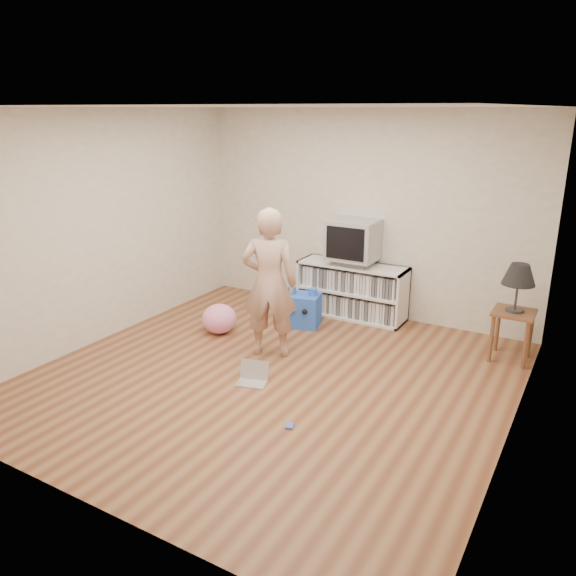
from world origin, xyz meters
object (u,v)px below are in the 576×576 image
(dvd_deck, at_px, (353,261))
(side_table, at_px, (513,323))
(crt_tv, at_px, (354,239))
(laptop, at_px, (253,377))
(media_unit, at_px, (352,290))
(plush_blue, at_px, (302,309))
(table_lamp, at_px, (519,276))
(plush_pink, at_px, (219,319))
(person, at_px, (269,283))

(dvd_deck, xyz_separation_m, side_table, (2.02, -0.37, -0.32))
(crt_tv, bearing_deg, laptop, -92.12)
(dvd_deck, bearing_deg, media_unit, 90.00)
(crt_tv, height_order, plush_blue, crt_tv)
(plush_blue, bearing_deg, table_lamp, -7.61)
(side_table, relative_size, plush_pink, 1.32)
(side_table, height_order, laptop, side_table)
(crt_tv, xyz_separation_m, laptop, (-0.08, -2.19, -0.97))
(media_unit, distance_m, crt_tv, 0.67)
(plush_pink, bearing_deg, person, -14.37)
(laptop, xyz_separation_m, plush_blue, (-0.31, 1.58, 0.15))
(side_table, bearing_deg, crt_tv, 169.70)
(media_unit, relative_size, person, 0.86)
(media_unit, bearing_deg, crt_tv, -90.00)
(media_unit, relative_size, side_table, 2.55)
(plush_blue, bearing_deg, person, -96.93)
(person, xyz_separation_m, plush_blue, (-0.11, 0.93, -0.60))
(crt_tv, xyz_separation_m, table_lamp, (2.02, -0.37, -0.08))
(side_table, distance_m, table_lamp, 0.53)
(dvd_deck, height_order, laptop, dvd_deck)
(media_unit, xyz_separation_m, person, (-0.29, -1.56, 0.46))
(plush_pink, bearing_deg, table_lamp, 16.83)
(laptop, bearing_deg, crt_tv, 71.67)
(side_table, bearing_deg, table_lamp, 0.00)
(dvd_deck, bearing_deg, table_lamp, -10.39)
(laptop, bearing_deg, plush_blue, 85.00)
(crt_tv, distance_m, plush_pink, 1.94)
(media_unit, bearing_deg, laptop, -92.10)
(person, height_order, laptop, person)
(dvd_deck, bearing_deg, person, -100.62)
(side_table, bearing_deg, plush_pink, -163.17)
(media_unit, xyz_separation_m, table_lamp, (2.02, -0.39, 0.59))
(side_table, xyz_separation_m, table_lamp, (0.00, 0.00, 0.53))
(side_table, relative_size, table_lamp, 1.07)
(crt_tv, distance_m, laptop, 2.40)
(side_table, height_order, table_lamp, table_lamp)
(dvd_deck, height_order, plush_blue, dvd_deck)
(side_table, height_order, plush_blue, side_table)
(laptop, height_order, plush_blue, plush_blue)
(plush_pink, bearing_deg, crt_tv, 49.23)
(media_unit, height_order, dvd_deck, dvd_deck)
(side_table, xyz_separation_m, laptop, (-2.10, -1.82, -0.36))
(media_unit, xyz_separation_m, plush_blue, (-0.39, -0.63, -0.14))
(media_unit, height_order, plush_blue, media_unit)
(crt_tv, relative_size, side_table, 1.09)
(laptop, relative_size, plush_pink, 0.82)
(crt_tv, relative_size, laptop, 1.76)
(crt_tv, xyz_separation_m, person, (-0.29, -1.54, -0.21))
(media_unit, height_order, plush_pink, media_unit)
(media_unit, height_order, side_table, media_unit)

